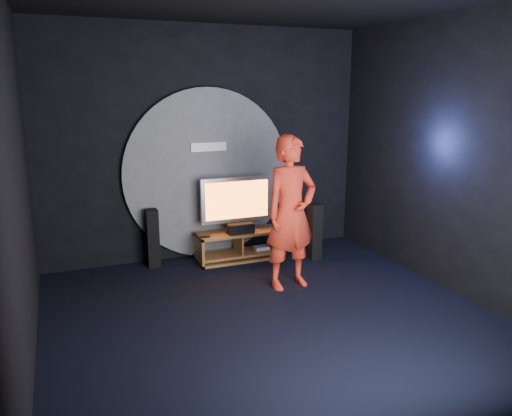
{
  "coord_description": "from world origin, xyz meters",
  "views": [
    {
      "loc": [
        -2.13,
        -4.84,
        2.57
      ],
      "look_at": [
        0.23,
        1.05,
        1.05
      ],
      "focal_mm": 35.0,
      "sensor_mm": 36.0,
      "label": 1
    }
  ],
  "objects": [
    {
      "name": "floor",
      "position": [
        0.0,
        0.0,
        0.0
      ],
      "size": [
        5.0,
        5.0,
        0.0
      ],
      "primitive_type": "plane",
      "color": "black",
      "rests_on": "ground"
    },
    {
      "name": "back_wall",
      "position": [
        0.0,
        2.5,
        1.75
      ],
      "size": [
        5.0,
        0.04,
        3.5
      ],
      "primitive_type": "cube",
      "color": "black",
      "rests_on": "ground"
    },
    {
      "name": "front_wall",
      "position": [
        0.0,
        -2.5,
        1.75
      ],
      "size": [
        5.0,
        0.04,
        3.5
      ],
      "primitive_type": "cube",
      "color": "black",
      "rests_on": "ground"
    },
    {
      "name": "left_wall",
      "position": [
        -2.5,
        0.0,
        1.75
      ],
      "size": [
        0.04,
        5.0,
        3.5
      ],
      "primitive_type": "cube",
      "color": "black",
      "rests_on": "ground"
    },
    {
      "name": "right_wall",
      "position": [
        2.5,
        0.0,
        1.75
      ],
      "size": [
        0.04,
        5.0,
        3.5
      ],
      "primitive_type": "cube",
      "color": "black",
      "rests_on": "ground"
    },
    {
      "name": "wall_disc_panel",
      "position": [
        0.0,
        2.44,
        1.3
      ],
      "size": [
        2.6,
        0.11,
        2.6
      ],
      "color": "#515156",
      "rests_on": "ground"
    },
    {
      "name": "media_console",
      "position": [
        0.35,
        2.05,
        0.2
      ],
      "size": [
        1.28,
        0.45,
        0.45
      ],
      "color": "olive",
      "rests_on": "ground"
    },
    {
      "name": "tv",
      "position": [
        0.34,
        2.12,
        0.9
      ],
      "size": [
        1.12,
        0.22,
        0.83
      ],
      "color": "#A0A1A7",
      "rests_on": "media_console"
    },
    {
      "name": "center_speaker",
      "position": [
        0.34,
        1.95,
        0.53
      ],
      "size": [
        0.4,
        0.15,
        0.15
      ],
      "primitive_type": "cube",
      "color": "black",
      "rests_on": "media_console"
    },
    {
      "name": "remote",
      "position": [
        -0.24,
        1.93,
        0.46
      ],
      "size": [
        0.18,
        0.05,
        0.02
      ],
      "primitive_type": "cube",
      "color": "black",
      "rests_on": "media_console"
    },
    {
      "name": "tower_speaker_left",
      "position": [
        -0.93,
        2.24,
        0.43
      ],
      "size": [
        0.17,
        0.19,
        0.87
      ],
      "primitive_type": "cube",
      "color": "black",
      "rests_on": "ground"
    },
    {
      "name": "tower_speaker_right",
      "position": [
        1.45,
        1.66,
        0.43
      ],
      "size": [
        0.17,
        0.19,
        0.87
      ],
      "primitive_type": "cube",
      "color": "black",
      "rests_on": "ground"
    },
    {
      "name": "subwoofer",
      "position": [
        1.59,
        2.21,
        0.17
      ],
      "size": [
        0.3,
        0.3,
        0.33
      ],
      "primitive_type": "cube",
      "color": "black",
      "rests_on": "ground"
    },
    {
      "name": "player",
      "position": [
        0.62,
        0.8,
        1.01
      ],
      "size": [
        0.79,
        0.57,
        2.01
      ],
      "primitive_type": "imported",
      "rotation": [
        0.0,
        0.0,
        0.13
      ],
      "color": "red",
      "rests_on": "ground"
    }
  ]
}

